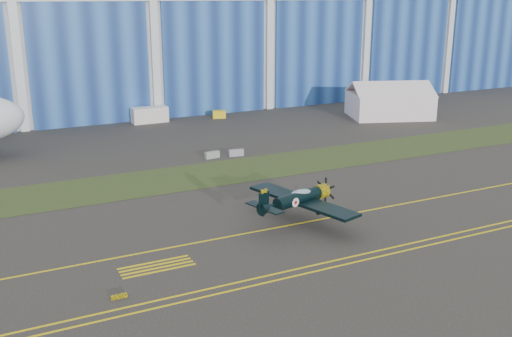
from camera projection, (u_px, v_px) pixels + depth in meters
name	position (u px, v px, depth m)	size (l,w,h in m)	color
ground	(299.00, 203.00, 62.79)	(260.00, 260.00, 0.00)	#37322E
grass_median	(243.00, 169.00, 74.84)	(260.00, 10.00, 0.02)	#475128
hangar	(121.00, 26.00, 120.40)	(220.00, 45.70, 30.00)	silver
taxiway_centreline	(325.00, 218.00, 58.48)	(200.00, 0.20, 0.02)	yellow
edge_line_near	(386.00, 255.00, 50.31)	(80.00, 0.20, 0.02)	yellow
edge_line_far	(379.00, 251.00, 51.17)	(80.00, 0.20, 0.02)	yellow
hold_short_ladder	(157.00, 266.00, 48.17)	(6.00, 2.40, 0.02)	yellow
guard_board_left	(119.00, 296.00, 43.07)	(1.20, 0.15, 0.35)	yellow
warbird	(298.00, 198.00, 56.57)	(13.33, 14.82, 3.71)	black
tent	(390.00, 99.00, 106.12)	(16.46, 14.20, 6.44)	white
shipping_container	(150.00, 115.00, 101.95)	(6.06, 2.43, 2.63)	white
tug	(219.00, 114.00, 105.77)	(2.25, 1.41, 1.31)	yellow
barrier_a	(212.00, 155.00, 79.90)	(2.00, 0.60, 0.90)	gray
barrier_b	(236.00, 153.00, 80.97)	(2.00, 0.60, 0.90)	gray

